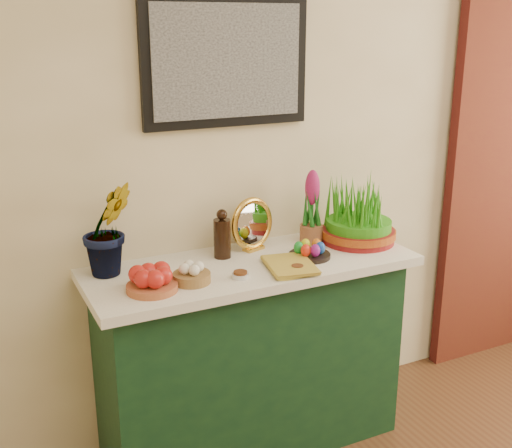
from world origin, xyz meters
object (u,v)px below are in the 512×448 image
(hyacinth_green, at_px, (107,214))
(sideboard, at_px, (251,360))
(wheatgrass_sabzeh, at_px, (359,216))
(mirror, at_px, (252,224))
(book, at_px, (268,267))

(hyacinth_green, bearing_deg, sideboard, -20.73)
(wheatgrass_sabzeh, bearing_deg, mirror, 165.44)
(hyacinth_green, relative_size, book, 2.03)
(mirror, bearing_deg, sideboard, -118.25)
(book, bearing_deg, hyacinth_green, 168.10)
(mirror, distance_m, book, 0.29)
(mirror, bearing_deg, wheatgrass_sabzeh, -14.56)
(sideboard, xyz_separation_m, wheatgrass_sabzeh, (0.56, 0.01, 0.59))
(sideboard, distance_m, book, 0.50)
(sideboard, xyz_separation_m, book, (0.02, -0.13, 0.48))
(sideboard, bearing_deg, wheatgrass_sabzeh, 1.54)
(sideboard, bearing_deg, book, -82.60)
(sideboard, relative_size, book, 5.27)
(mirror, bearing_deg, hyacinth_green, -178.78)
(hyacinth_green, relative_size, mirror, 2.08)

